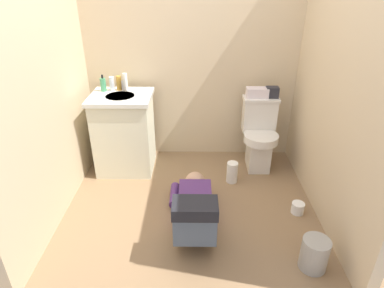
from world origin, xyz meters
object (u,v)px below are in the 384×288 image
toilet (259,135)px  toilet_paper_roll (298,208)px  bottle_white (125,82)px  person_plumber (194,209)px  tissue_box (257,93)px  faucet (123,86)px  toiletry_bag (272,92)px  paper_towel_roll (232,172)px  vanity_cabinet (124,132)px  soap_dispenser (103,84)px  trash_can (314,254)px  bottle_amber (119,83)px  bottle_clear (112,84)px

toilet → toilet_paper_roll: bearing=-74.0°
bottle_white → toilet_paper_roll: bottle_white is taller
person_plumber → tissue_box: 1.39m
toilet_paper_roll → faucet: bearing=151.5°
tissue_box → toiletry_bag: bearing=0.0°
faucet → bottle_white: 0.05m
toilet → paper_towel_roll: toilet is taller
person_plumber → vanity_cabinet: bearing=128.1°
toilet → soap_dispenser: size_ratio=4.52×
trash_can → faucet: bearing=136.6°
person_plumber → toilet_paper_roll: person_plumber is taller
faucet → soap_dispenser: soap_dispenser is taller
trash_can → paper_towel_roll: (-0.47, 1.08, -0.02)m
soap_dispenser → bottle_amber: soap_dispenser is taller
tissue_box → bottle_clear: 1.46m
toilet → trash_can: (0.17, -1.40, -0.24)m
toilet → faucet: 1.49m
vanity_cabinet → bottle_amber: size_ratio=5.66×
person_plumber → trash_can: 0.95m
toilet_paper_roll → bottle_clear: bearing=152.9°
faucet → trash_can: (1.57, -1.49, -0.75)m
person_plumber → soap_dispenser: bearing=131.2°
toilet → toilet_paper_roll: (0.23, -0.80, -0.32)m
faucet → toiletry_bag: bearing=0.2°
toilet → bottle_white: size_ratio=4.21×
bottle_clear → paper_towel_roll: 1.49m
toilet → faucet: faucet is taller
vanity_cabinet → tissue_box: (1.36, 0.15, 0.38)m
faucet → tissue_box: bearing=0.2°
toilet → bottle_clear: bottle_clear is taller
bottle_amber → bottle_white: 0.07m
vanity_cabinet → toiletry_bag: (1.51, 0.15, 0.39)m
bottle_clear → toilet_paper_roll: 2.12m
toilet → bottle_amber: 1.53m
bottle_white → trash_can: 2.28m
faucet → paper_towel_roll: faucet is taller
toiletry_bag → paper_towel_roll: toiletry_bag is taller
faucet → paper_towel_roll: size_ratio=0.46×
tissue_box → faucet: bearing=-179.8°
faucet → tissue_box: (1.36, 0.01, -0.07)m
toiletry_bag → trash_can: bearing=-87.5°
bottle_clear → paper_towel_roll: bearing=-18.6°
faucet → person_plumber: 1.46m
tissue_box → toilet: bearing=-63.6°
toiletry_bag → toilet: bearing=-139.2°
toilet → bottle_white: (-1.37, 0.08, 0.54)m
toiletry_bag → toilet_paper_roll: toiletry_bag is taller
bottle_amber → bottle_clear: bearing=-170.1°
vanity_cabinet → toilet: bearing=2.3°
soap_dispenser → paper_towel_roll: soap_dispenser is taller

